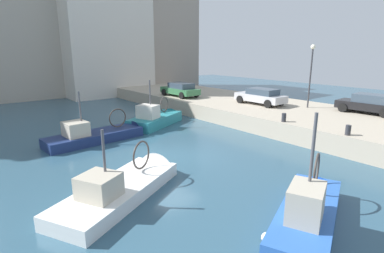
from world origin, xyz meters
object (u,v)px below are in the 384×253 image
(fishing_boat_white, at_px, (126,191))
(parked_car_green, at_px, (180,89))
(fishing_boat_teal, at_px, (158,123))
(fishing_boat_blue, at_px, (308,217))
(mooring_bollard_north, at_px, (284,118))
(quay_streetlamp, at_px, (311,66))
(parked_car_silver, at_px, (261,96))
(fishing_boat_navy, at_px, (100,139))
(mooring_bollard_mid, at_px, (348,130))
(parked_car_black, at_px, (369,104))

(fishing_boat_white, distance_m, parked_car_green, 18.49)
(fishing_boat_white, bearing_deg, fishing_boat_teal, 51.11)
(fishing_boat_white, relative_size, fishing_boat_blue, 1.10)
(mooring_bollard_north, bearing_deg, quay_streetlamp, 16.86)
(fishing_boat_white, distance_m, parked_car_silver, 16.29)
(parked_car_silver, bearing_deg, quay_streetlamp, -62.55)
(fishing_boat_navy, xyz_separation_m, mooring_bollard_mid, (9.15, -11.27, 1.36))
(fishing_boat_teal, relative_size, fishing_boat_blue, 0.95)
(fishing_boat_navy, xyz_separation_m, fishing_boat_blue, (1.67, -13.51, 0.03))
(mooring_bollard_north, bearing_deg, parked_car_black, -17.79)
(fishing_boat_white, xyz_separation_m, parked_car_green, (12.70, 13.31, 1.79))
(fishing_boat_navy, relative_size, fishing_boat_white, 1.01)
(fishing_boat_white, distance_m, mooring_bollard_mid, 11.91)
(fishing_boat_navy, height_order, mooring_bollard_mid, fishing_boat_navy)
(fishing_boat_blue, relative_size, parked_car_silver, 1.47)
(parked_car_silver, bearing_deg, fishing_boat_white, -160.18)
(parked_car_silver, relative_size, quay_streetlamp, 0.89)
(fishing_boat_blue, height_order, quay_streetlamp, quay_streetlamp)
(parked_car_black, bearing_deg, fishing_boat_blue, -164.55)
(fishing_boat_white, bearing_deg, parked_car_silver, 19.82)
(fishing_boat_blue, height_order, parked_car_green, fishing_boat_blue)
(fishing_boat_navy, bearing_deg, fishing_boat_teal, 14.49)
(parked_car_green, relative_size, mooring_bollard_mid, 7.87)
(parked_car_silver, height_order, parked_car_green, parked_car_silver)
(fishing_boat_blue, height_order, mooring_bollard_mid, fishing_boat_blue)
(fishing_boat_navy, bearing_deg, parked_car_black, -30.50)
(parked_car_green, bearing_deg, quay_streetlamp, -69.10)
(fishing_boat_white, relative_size, mooring_bollard_north, 12.53)
(fishing_boat_teal, distance_m, fishing_boat_white, 11.68)
(fishing_boat_teal, height_order, fishing_boat_navy, fishing_boat_teal)
(fishing_boat_navy, relative_size, mooring_bollard_mid, 12.61)
(fishing_boat_white, bearing_deg, fishing_boat_blue, -56.49)
(parked_car_green, relative_size, quay_streetlamp, 0.90)
(fishing_boat_navy, xyz_separation_m, parked_car_silver, (13.09, -2.26, 1.77))
(parked_car_silver, distance_m, mooring_bollard_north, 6.38)
(parked_car_black, distance_m, mooring_bollard_mid, 7.23)
(fishing_boat_teal, distance_m, parked_car_black, 15.53)
(parked_car_green, relative_size, mooring_bollard_north, 7.87)
(fishing_boat_navy, bearing_deg, parked_car_green, 27.77)
(parked_car_silver, bearing_deg, mooring_bollard_mid, -113.62)
(fishing_boat_teal, bearing_deg, fishing_boat_navy, -165.51)
(fishing_boat_teal, xyz_separation_m, parked_car_green, (5.37, 4.22, 1.76))
(quay_streetlamp, bearing_deg, fishing_boat_blue, -148.78)
(fishing_boat_teal, bearing_deg, fishing_boat_white, -128.89)
(fishing_boat_blue, distance_m, parked_car_green, 21.12)
(fishing_boat_teal, relative_size, parked_car_silver, 1.40)
(fishing_boat_teal, xyz_separation_m, quay_streetlamp, (9.61, -6.90, 4.32))
(fishing_boat_teal, distance_m, parked_car_silver, 8.86)
(fishing_boat_white, height_order, parked_car_silver, fishing_boat_white)
(fishing_boat_navy, distance_m, quay_streetlamp, 16.40)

